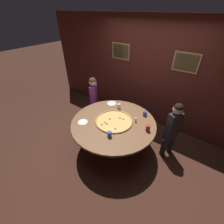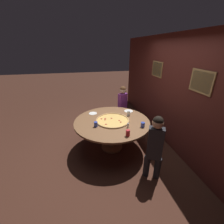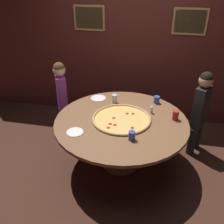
{
  "view_description": "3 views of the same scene",
  "coord_description": "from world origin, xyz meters",
  "px_view_note": "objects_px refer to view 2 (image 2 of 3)",
  "views": [
    {
      "loc": [
        1.39,
        -1.97,
        2.68
      ],
      "look_at": [
        -0.05,
        0.01,
        0.96
      ],
      "focal_mm": 24.0,
      "sensor_mm": 36.0,
      "label": 1
    },
    {
      "loc": [
        3.01,
        -0.66,
        2.32
      ],
      "look_at": [
        -0.03,
        0.01,
        0.95
      ],
      "focal_mm": 24.0,
      "sensor_mm": 36.0,
      "label": 2
    },
    {
      "loc": [
        0.44,
        -2.73,
        2.45
      ],
      "look_at": [
        -0.11,
        -0.07,
        0.89
      ],
      "focal_mm": 40.0,
      "sensor_mm": 36.0,
      "label": 3
    }
  ],
  "objects_px": {
    "drink_cup_centre_back": "(128,133)",
    "white_plate_far_back": "(93,113)",
    "giant_pizza": "(113,120)",
    "diner_side_left": "(123,104)",
    "dining_table": "(112,125)",
    "drink_cup_by_shaker": "(129,113)",
    "drink_cup_near_left": "(96,124)",
    "white_plate_beside_cup": "(129,111)",
    "condiment_shaker": "(128,125)",
    "drink_cup_far_left": "(143,125)",
    "diner_centre_back": "(155,145)"
  },
  "relations": [
    {
      "from": "giant_pizza",
      "to": "white_plate_beside_cup",
      "type": "relative_size",
      "value": 3.39
    },
    {
      "from": "condiment_shaker",
      "to": "drink_cup_by_shaker",
      "type": "bearing_deg",
      "value": 160.48
    },
    {
      "from": "drink_cup_far_left",
      "to": "drink_cup_centre_back",
      "type": "xyz_separation_m",
      "value": [
        0.26,
        -0.42,
        0.01
      ]
    },
    {
      "from": "drink_cup_centre_back",
      "to": "condiment_shaker",
      "type": "height_order",
      "value": "drink_cup_centre_back"
    },
    {
      "from": "giant_pizza",
      "to": "drink_cup_near_left",
      "type": "bearing_deg",
      "value": -64.44
    },
    {
      "from": "drink_cup_far_left",
      "to": "white_plate_beside_cup",
      "type": "relative_size",
      "value": 0.46
    },
    {
      "from": "dining_table",
      "to": "drink_cup_by_shaker",
      "type": "xyz_separation_m",
      "value": [
        -0.18,
        0.46,
        0.18
      ]
    },
    {
      "from": "drink_cup_by_shaker",
      "to": "diner_side_left",
      "type": "xyz_separation_m",
      "value": [
        -0.86,
        0.09,
        -0.09
      ]
    },
    {
      "from": "diner_side_left",
      "to": "white_plate_far_back",
      "type": "bearing_deg",
      "value": -178.15
    },
    {
      "from": "drink_cup_by_shaker",
      "to": "drink_cup_far_left",
      "type": "relative_size",
      "value": 1.21
    },
    {
      "from": "condiment_shaker",
      "to": "dining_table",
      "type": "bearing_deg",
      "value": -144.1
    },
    {
      "from": "white_plate_beside_cup",
      "to": "diner_side_left",
      "type": "bearing_deg",
      "value": 179.47
    },
    {
      "from": "drink_cup_by_shaker",
      "to": "drink_cup_near_left",
      "type": "xyz_separation_m",
      "value": [
        0.37,
        -0.86,
        -0.01
      ]
    },
    {
      "from": "giant_pizza",
      "to": "drink_cup_far_left",
      "type": "xyz_separation_m",
      "value": [
        0.43,
        0.56,
        0.04
      ]
    },
    {
      "from": "drink_cup_by_shaker",
      "to": "drink_cup_near_left",
      "type": "height_order",
      "value": "drink_cup_by_shaker"
    },
    {
      "from": "giant_pizza",
      "to": "diner_centre_back",
      "type": "bearing_deg",
      "value": 26.98
    },
    {
      "from": "drink_cup_near_left",
      "to": "drink_cup_far_left",
      "type": "bearing_deg",
      "value": 76.6
    },
    {
      "from": "drink_cup_by_shaker",
      "to": "diner_side_left",
      "type": "height_order",
      "value": "diner_side_left"
    },
    {
      "from": "drink_cup_by_shaker",
      "to": "white_plate_beside_cup",
      "type": "xyz_separation_m",
      "value": [
        -0.27,
        0.09,
        -0.06
      ]
    },
    {
      "from": "white_plate_beside_cup",
      "to": "diner_centre_back",
      "type": "bearing_deg",
      "value": 0.01
    },
    {
      "from": "drink_cup_by_shaker",
      "to": "diner_side_left",
      "type": "relative_size",
      "value": 0.1
    },
    {
      "from": "dining_table",
      "to": "diner_side_left",
      "type": "height_order",
      "value": "diner_side_left"
    },
    {
      "from": "condiment_shaker",
      "to": "diner_centre_back",
      "type": "xyz_separation_m",
      "value": [
        0.67,
        0.28,
        -0.06
      ]
    },
    {
      "from": "giant_pizza",
      "to": "diner_side_left",
      "type": "height_order",
      "value": "diner_side_left"
    },
    {
      "from": "white_plate_far_back",
      "to": "condiment_shaker",
      "type": "relative_size",
      "value": 2.09
    },
    {
      "from": "diner_side_left",
      "to": "white_plate_beside_cup",
      "type": "bearing_deg",
      "value": -118.58
    },
    {
      "from": "white_plate_beside_cup",
      "to": "giant_pizza",
      "type": "bearing_deg",
      "value": -50.21
    },
    {
      "from": "diner_centre_back",
      "to": "diner_side_left",
      "type": "bearing_deg",
      "value": -62.4
    },
    {
      "from": "drink_cup_centre_back",
      "to": "drink_cup_near_left",
      "type": "distance_m",
      "value": 0.74
    },
    {
      "from": "drink_cup_near_left",
      "to": "giant_pizza",
      "type": "bearing_deg",
      "value": 115.56
    },
    {
      "from": "drink_cup_by_shaker",
      "to": "drink_cup_centre_back",
      "type": "bearing_deg",
      "value": -19.15
    },
    {
      "from": "dining_table",
      "to": "giant_pizza",
      "type": "height_order",
      "value": "giant_pizza"
    },
    {
      "from": "condiment_shaker",
      "to": "white_plate_far_back",
      "type": "bearing_deg",
      "value": -142.98
    },
    {
      "from": "white_plate_far_back",
      "to": "white_plate_beside_cup",
      "type": "relative_size",
      "value": 0.89
    },
    {
      "from": "dining_table",
      "to": "drink_cup_near_left",
      "type": "distance_m",
      "value": 0.47
    },
    {
      "from": "diner_side_left",
      "to": "dining_table",
      "type": "bearing_deg",
      "value": -146.08
    },
    {
      "from": "giant_pizza",
      "to": "white_plate_far_back",
      "type": "bearing_deg",
      "value": -140.82
    },
    {
      "from": "giant_pizza",
      "to": "drink_cup_far_left",
      "type": "bearing_deg",
      "value": 52.87
    },
    {
      "from": "diner_side_left",
      "to": "diner_centre_back",
      "type": "bearing_deg",
      "value": -118.19
    },
    {
      "from": "drink_cup_by_shaker",
      "to": "drink_cup_centre_back",
      "type": "xyz_separation_m",
      "value": [
        0.87,
        -0.3,
        -0.0
      ]
    },
    {
      "from": "dining_table",
      "to": "white_plate_beside_cup",
      "type": "bearing_deg",
      "value": 129.31
    },
    {
      "from": "drink_cup_far_left",
      "to": "diner_centre_back",
      "type": "relative_size",
      "value": 0.08
    },
    {
      "from": "drink_cup_by_shaker",
      "to": "condiment_shaker",
      "type": "distance_m",
      "value": 0.59
    },
    {
      "from": "drink_cup_centre_back",
      "to": "white_plate_far_back",
      "type": "relative_size",
      "value": 0.63
    },
    {
      "from": "white_plate_far_back",
      "to": "condiment_shaker",
      "type": "bearing_deg",
      "value": 37.02
    },
    {
      "from": "drink_cup_centre_back",
      "to": "drink_cup_near_left",
      "type": "relative_size",
      "value": 1.16
    },
    {
      "from": "giant_pizza",
      "to": "white_plate_beside_cup",
      "type": "xyz_separation_m",
      "value": [
        -0.44,
        0.53,
        -0.01
      ]
    },
    {
      "from": "drink_cup_near_left",
      "to": "white_plate_far_back",
      "type": "distance_m",
      "value": 0.69
    },
    {
      "from": "giant_pizza",
      "to": "white_plate_far_back",
      "type": "height_order",
      "value": "giant_pizza"
    },
    {
      "from": "white_plate_far_back",
      "to": "diner_side_left",
      "type": "relative_size",
      "value": 0.16
    }
  ]
}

